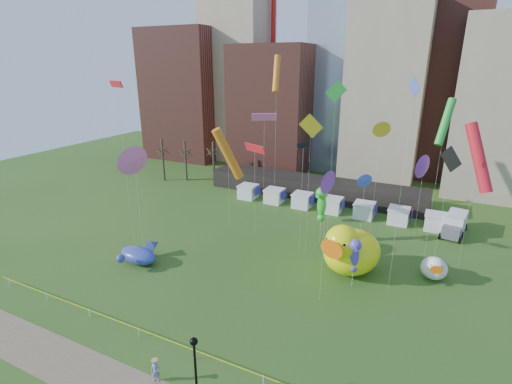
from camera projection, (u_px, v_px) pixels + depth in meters
The scene contains 31 objects.
ground at pixel (196, 359), 31.05m from camera, with size 160.00×160.00×0.00m, color #28531A.
skyline at pixel (380, 68), 74.97m from camera, with size 101.00×23.00×68.00m.
pavilion at pixel (314, 188), 67.83m from camera, with size 38.00×6.00×3.20m, color black.
vendor_tents at pixel (332, 206), 60.80m from camera, with size 33.24×2.80×2.40m.
bare_trees at pixel (187, 160), 76.80m from camera, with size 8.44×6.44×8.50m.
caution_tape at pixel (196, 352), 30.83m from camera, with size 50.00×0.06×0.90m.
big_duck at pixel (350, 250), 42.72m from camera, with size 7.90×9.03×6.36m.
small_duck at pixel (434, 268), 42.08m from camera, with size 3.14×3.99×2.96m.
seahorse_green at pixel (322, 202), 49.10m from camera, with size 1.85×2.16×7.70m.
seahorse_purple at pixel (354, 253), 39.79m from camera, with size 1.54×1.78×5.53m.
whale_inflatable at pixel (139, 254), 45.67m from camera, with size 5.22×6.54×2.24m.
lamppost at pixel (195, 362), 26.30m from camera, with size 0.56×0.56×5.37m.
box_truck at pixel (455, 224), 53.32m from camera, with size 3.36×6.70×2.72m.
woman at pixel (156, 371), 28.60m from camera, with size 0.67×0.44×1.84m, color white.
kite_0 at pixel (116, 87), 39.19m from camera, with size 2.20×0.96×20.90m.
kite_1 at pixel (134, 161), 42.00m from camera, with size 0.41×3.08×14.01m.
kite_2 at pixel (450, 161), 37.16m from camera, with size 1.97×1.78×15.13m.
kite_3 at pixel (336, 95), 47.86m from camera, with size 2.55×0.89×20.54m.
kite_4 at pixel (381, 130), 46.38m from camera, with size 1.38×1.57×15.89m.
kite_5 at pixel (413, 100), 33.95m from camera, with size 1.08×1.41×21.51m.
kite_6 at pixel (228, 154), 52.54m from camera, with size 3.99×3.95×14.45m.
kite_7 at pixel (424, 167), 49.64m from camera, with size 1.34×2.98×11.36m.
kite_8 at pixel (479, 158), 41.17m from camera, with size 4.20×3.76×16.70m.
kite_9 at pixel (264, 117), 57.65m from camera, with size 3.49×2.40×15.40m.
kite_10 at pixel (303, 147), 44.49m from camera, with size 1.21×1.80×13.82m.
kite_11 at pixel (445, 122), 38.81m from camera, with size 1.64×2.89×19.32m.
kite_12 at pixel (311, 128), 42.91m from camera, with size 2.38×1.45×17.31m.
kite_13 at pixel (365, 181), 39.80m from camera, with size 0.96×1.19×11.70m.
kite_14 at pixel (276, 74), 52.99m from camera, with size 1.68×3.11×23.66m.
kite_15 at pixel (327, 182), 34.75m from camera, with size 0.56×2.10×13.47m.
kite_16 at pixel (255, 149), 50.10m from camera, with size 3.58×1.89×12.55m.
Camera 1 is at (15.43, -20.29, 22.78)m, focal length 27.00 mm.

